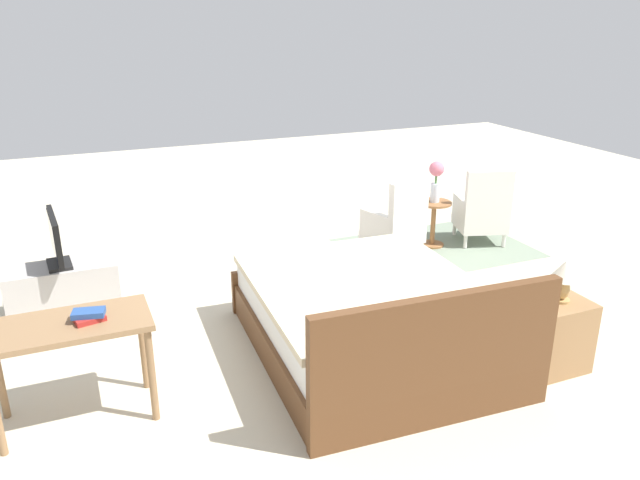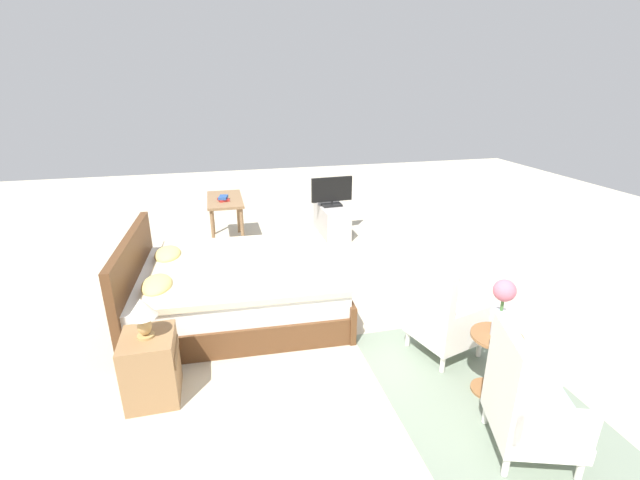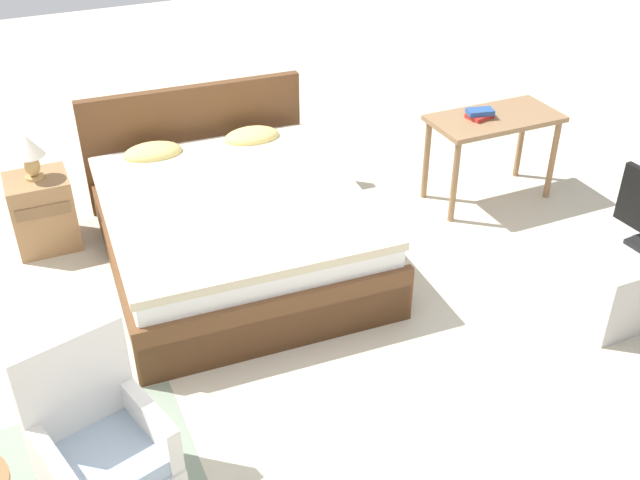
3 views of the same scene
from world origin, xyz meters
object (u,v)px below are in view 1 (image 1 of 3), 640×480
Objects in this scene: side_table at (433,218)px; tv_flatscreen at (55,240)px; nightstand at (556,334)px; armchair_by_window_left at (482,213)px; armchair_by_window_right at (397,225)px; table_lamp at (565,275)px; tv_stand at (64,290)px; bed at (371,321)px; flower_vase at (436,177)px; vanity_desk at (69,337)px; book_stack at (89,316)px.

side_table is 4.10m from tv_flatscreen.
tv_flatscreen is at bearing -35.19° from nightstand.
armchair_by_window_left is 1.16m from armchair_by_window_right.
armchair_by_window_right is (1.16, 0.00, 0.00)m from armchair_by_window_left.
armchair_by_window_right is 1.70× the size of side_table.
table_lamp is at bearing 144.80° from tv_flatscreen.
nightstand is 4.24m from tv_stand.
bed is at bearing 142.64° from tv_flatscreen.
armchair_by_window_left reaches higher than table_lamp.
nightstand is at bearing -90.00° from table_lamp.
table_lamp is 0.34× the size of tv_stand.
flower_vase is at bearing -14.40° from armchair_by_window_left.
bed is 2.72m from flower_vase.
tv_flatscreen reaches higher than nightstand.
armchair_by_window_left is at bearing -115.11° from nightstand.
tv_flatscreen is at bearing 3.18° from side_table.
nightstand is 0.50m from table_lamp.
bed is at bearing 55.34° from armchair_by_window_right.
vanity_desk is 0.20m from book_stack.
table_lamp is (0.60, 2.67, 0.44)m from side_table.
armchair_by_window_right is 1.63× the size of nightstand.
book_stack is (4.48, 1.81, 0.38)m from armchair_by_window_left.
bed is at bearing 179.79° from vanity_desk.
bed is 2.67m from side_table.
side_table is (-1.82, -1.95, 0.04)m from bed.
table_lamp is at bearing 77.25° from side_table.
table_lamp is (0.60, 2.67, -0.05)m from flower_vase.
side_table is 4.49m from vanity_desk.
flower_vase reaches higher than armchair_by_window_right.
tv_flatscreen is (3.47, -2.45, -0.06)m from table_lamp.
side_table is at bearing -153.33° from book_stack.
bed is 2.35× the size of tv_stand.
flower_vase is 4.12m from tv_stand.
nightstand is 3.53m from vanity_desk.
side_table is at bearing -176.82° from tv_flatscreen.
book_stack is (-0.17, 1.73, 0.52)m from tv_stand.
tv_stand is (4.65, 0.08, -0.14)m from armchair_by_window_left.
side_table is at bearing -102.75° from table_lamp.
bed is at bearing 46.87° from side_table.
armchair_by_window_left is 1.63× the size of nightstand.
armchair_by_window_right is at bearing -90.55° from table_lamp.
book_stack is (2.08, 0.01, 0.46)m from bed.
table_lamp is 3.37m from book_stack.
book_stack is at bearing 0.39° from bed.
vanity_desk is (3.43, -0.74, -0.16)m from table_lamp.
book_stack is at bearing 28.59° from armchair_by_window_right.
tv_stand is at bearing 3.18° from flower_vase.
armchair_by_window_right is at bearing 14.42° from side_table.
tv_flatscreen is at bearing -37.36° from bed.
armchair_by_window_right reaches higher than tv_stand.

